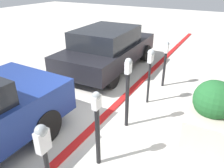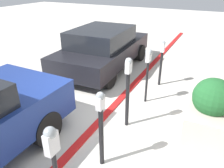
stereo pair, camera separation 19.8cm
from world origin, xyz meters
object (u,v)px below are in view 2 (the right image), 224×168
object	(u,v)px
parking_meter_nearest	(54,157)
planter_box	(210,111)
parked_car_middle	(103,48)
parking_meter_farthest	(162,57)
parking_meter_fourth	(148,63)
parking_meter_middle	(128,85)
parking_meter_second	(101,122)

from	to	relation	value
parking_meter_nearest	planter_box	xyz separation A→B (m)	(2.76, -1.52, -0.55)
parking_meter_nearest	parked_car_middle	bearing A→B (deg)	22.68
parking_meter_farthest	parked_car_middle	size ratio (longest dim) A/B	0.31
parking_meter_fourth	parking_meter_farthest	distance (m)	1.15
parking_meter_middle	parking_meter_farthest	distance (m)	2.28
parking_meter_middle	parked_car_middle	distance (m)	3.39
planter_box	parked_car_middle	distance (m)	4.24
parking_meter_farthest	parked_car_middle	bearing A→B (deg)	78.68
parking_meter_second	parked_car_middle	world-z (taller)	parked_car_middle
parking_meter_middle	planter_box	world-z (taller)	parking_meter_middle
planter_box	parking_meter_second	bearing A→B (deg)	137.74
parking_meter_middle	parked_car_middle	size ratio (longest dim) A/B	0.36
parking_meter_middle	parking_meter_farthest	bearing A→B (deg)	-2.30
parking_meter_farthest	parked_car_middle	distance (m)	2.17
parking_meter_nearest	parking_meter_fourth	size ratio (longest dim) A/B	1.06
parking_meter_second	parking_meter_fourth	distance (m)	2.36
parking_meter_fourth	parked_car_middle	bearing A→B (deg)	53.19
parking_meter_middle	parking_meter_farthest	xyz separation A→B (m)	(2.27, -0.09, -0.10)
parking_meter_farthest	parking_meter_fourth	bearing A→B (deg)	177.51
planter_box	parked_car_middle	bearing A→B (deg)	58.29
planter_box	parking_meter_farthest	bearing A→B (deg)	39.39
parking_meter_farthest	parking_meter_nearest	bearing A→B (deg)	179.47
parking_meter_nearest	parking_meter_farthest	world-z (taller)	parking_meter_nearest
parked_car_middle	parking_meter_second	bearing A→B (deg)	-153.93
parking_meter_second	parking_meter_middle	world-z (taller)	parking_meter_middle
parked_car_middle	parking_meter_nearest	bearing A→B (deg)	-159.36
parking_meter_nearest	parked_car_middle	xyz separation A→B (m)	(4.99, 2.08, -0.34)
parking_meter_fourth	parking_meter_farthest	xyz separation A→B (m)	(1.13, -0.05, -0.20)
parking_meter_nearest	parking_meter_fourth	distance (m)	3.43
parking_meter_second	parking_meter_farthest	world-z (taller)	parking_meter_second
parking_meter_nearest	parking_meter_middle	size ratio (longest dim) A/B	0.97
parking_meter_farthest	parked_car_middle	world-z (taller)	parked_car_middle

